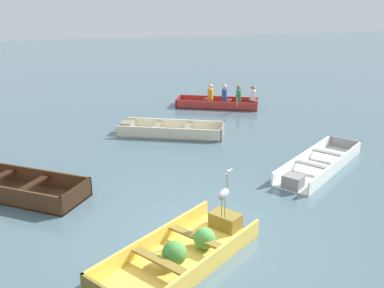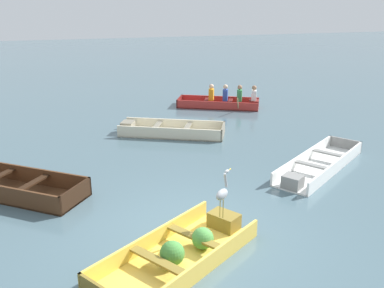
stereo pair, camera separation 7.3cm
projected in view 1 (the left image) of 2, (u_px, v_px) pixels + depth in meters
name	position (u px, v px, depth m)	size (l,w,h in m)	color
ground_plane	(195.00, 233.00, 7.74)	(80.00, 80.00, 0.00)	#47606B
dinghy_yellow_foreground	(186.00, 250.00, 6.97)	(3.12, 2.66, 0.44)	#E5BC47
skiff_dark_varnish_near_moored	(10.00, 187.00, 9.31)	(3.19, 2.77, 0.42)	#4C2D19
skiff_cream_mid_moored	(167.00, 131.00, 13.30)	(3.35, 2.30, 0.36)	beige
skiff_white_far_moored	(318.00, 165.00, 10.60)	(3.39, 2.79, 0.32)	white
rowboat_red_with_crew	(224.00, 101.00, 16.60)	(3.26, 2.54, 0.89)	#AD2D28
heron_on_dinghy	(224.00, 193.00, 7.28)	(0.39, 0.36, 0.84)	olive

